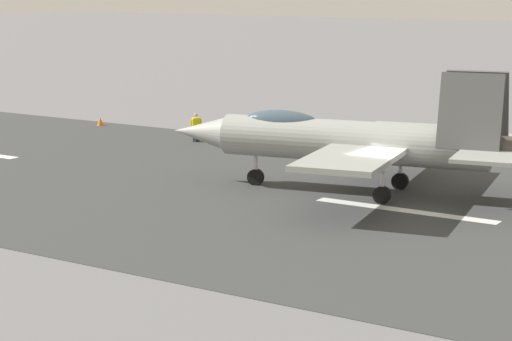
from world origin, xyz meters
name	(u,v)px	position (x,y,z in m)	size (l,w,h in m)	color
ground_plane	(384,208)	(0.00, 0.00, 0.00)	(400.00, 400.00, 0.00)	slate
runway_strip	(385,208)	(-0.02, 0.00, 0.01)	(240.00, 26.00, 0.02)	#383A3A
fighter_jet	(354,140)	(2.47, -1.93, 2.41)	(16.75, 13.78, 5.60)	#979B96
crew_person	(196,128)	(16.78, -9.73, 0.85)	(0.49, 0.58, 1.71)	#1E2338
marker_cone_mid	(340,145)	(8.26, -11.71, 0.28)	(0.44, 0.44, 0.55)	orange
marker_cone_far	(100,122)	(26.00, -11.71, 0.28)	(0.44, 0.44, 0.55)	orange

